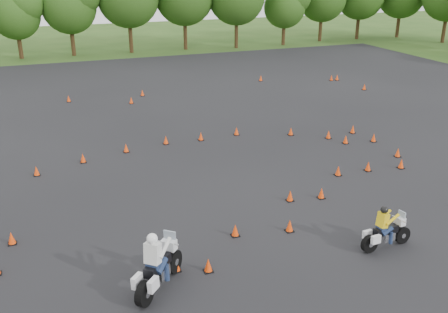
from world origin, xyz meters
TOP-DOWN VIEW (x-y plane):
  - ground at (0.00, 0.00)m, footprint 140.00×140.00m
  - asphalt_pad at (0.00, 6.00)m, footprint 62.00×62.00m
  - treeline at (2.30, 35.07)m, footprint 87.40×32.17m
  - traffic_cones at (-0.10, 5.56)m, footprint 36.05×32.78m
  - rider_yellow at (3.30, -3.46)m, footprint 2.14×0.80m
  - rider_white at (-4.73, -2.93)m, footprint 2.36×2.45m

SIDE VIEW (x-z plane):
  - ground at x=0.00m, z-range 0.00..0.00m
  - asphalt_pad at x=0.00m, z-range 0.01..0.01m
  - traffic_cones at x=-0.10m, z-range 0.01..0.46m
  - rider_yellow at x=3.30m, z-range 0.00..1.63m
  - rider_white at x=-4.73m, z-range 0.00..2.02m
  - treeline at x=2.30m, z-range -0.61..9.87m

